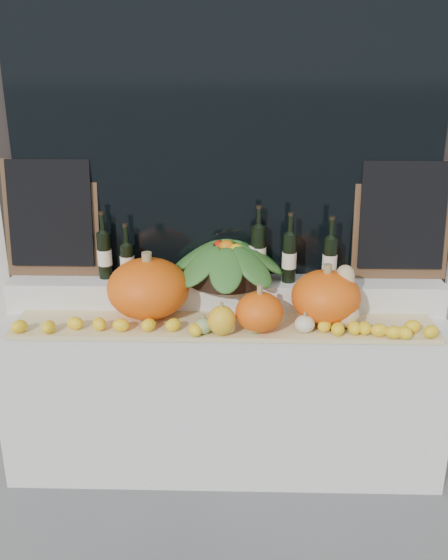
% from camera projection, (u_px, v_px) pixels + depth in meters
% --- Properties ---
extents(storefront_facade, '(7.00, 0.94, 4.50)m').
position_uv_depth(storefront_facade, '(228.00, 37.00, 3.42)').
color(storefront_facade, beige).
rests_on(storefront_facade, ground).
extents(display_sill, '(2.30, 0.55, 0.88)m').
position_uv_depth(display_sill, '(224.00, 392.00, 3.39)').
color(display_sill, silver).
rests_on(display_sill, ground).
extents(rear_tier, '(2.30, 0.25, 0.16)m').
position_uv_depth(rear_tier, '(225.00, 293.00, 3.34)').
color(rear_tier, silver).
rests_on(rear_tier, display_sill).
extents(straw_bedding, '(2.10, 0.32, 0.02)m').
position_uv_depth(straw_bedding, '(224.00, 326.00, 3.11)').
color(straw_bedding, tan).
rests_on(straw_bedding, display_sill).
extents(pumpkin_left, '(0.54, 0.54, 0.30)m').
position_uv_depth(pumpkin_left, '(148.00, 288.00, 3.15)').
color(pumpkin_left, '#EF5B0C').
rests_on(pumpkin_left, straw_bedding).
extents(pumpkin_right, '(0.36, 0.36, 0.26)m').
position_uv_depth(pumpkin_right, '(326.00, 297.00, 3.09)').
color(pumpkin_right, '#EF5B0C').
rests_on(pumpkin_right, straw_bedding).
extents(pumpkin_center, '(0.28, 0.28, 0.19)m').
position_uv_depth(pumpkin_center, '(259.00, 312.00, 3.00)').
color(pumpkin_center, '#EF5B0C').
rests_on(pumpkin_center, straw_bedding).
extents(butternut_squash, '(0.14, 0.21, 0.29)m').
position_uv_depth(butternut_squash, '(346.00, 301.00, 3.06)').
color(butternut_squash, tan).
rests_on(butternut_squash, straw_bedding).
extents(decorative_gourds, '(0.58, 0.16, 0.17)m').
position_uv_depth(decorative_gourds, '(239.00, 323.00, 2.99)').
color(decorative_gourds, '#31621D').
rests_on(decorative_gourds, straw_bedding).
extents(lemon_heap, '(2.20, 0.16, 0.06)m').
position_uv_depth(lemon_heap, '(223.00, 327.00, 2.99)').
color(lemon_heap, yellow).
rests_on(lemon_heap, straw_bedding).
extents(produce_bowl, '(0.64, 0.64, 0.23)m').
position_uv_depth(produce_bowl, '(227.00, 261.00, 3.26)').
color(produce_bowl, black).
rests_on(produce_bowl, rear_tier).
extents(wine_bottle_far_left, '(0.08, 0.08, 0.36)m').
position_uv_depth(wine_bottle_far_left, '(105.00, 254.00, 3.29)').
color(wine_bottle_far_left, black).
rests_on(wine_bottle_far_left, rear_tier).
extents(wine_bottle_near_left, '(0.08, 0.08, 0.30)m').
position_uv_depth(wine_bottle_near_left, '(127.00, 261.00, 3.29)').
color(wine_bottle_near_left, black).
rests_on(wine_bottle_near_left, rear_tier).
extents(wine_bottle_tall, '(0.08, 0.08, 0.40)m').
position_uv_depth(wine_bottle_tall, '(258.00, 252.00, 3.28)').
color(wine_bottle_tall, black).
rests_on(wine_bottle_tall, rear_tier).
extents(wine_bottle_near_right, '(0.08, 0.08, 0.37)m').
position_uv_depth(wine_bottle_near_right, '(289.00, 257.00, 3.24)').
color(wine_bottle_near_right, black).
rests_on(wine_bottle_near_right, rear_tier).
extents(wine_bottle_far_right, '(0.08, 0.08, 0.36)m').
position_uv_depth(wine_bottle_far_right, '(330.00, 259.00, 3.23)').
color(wine_bottle_far_right, black).
rests_on(wine_bottle_far_right, rear_tier).
extents(chalkboard_left, '(0.50, 0.10, 0.62)m').
position_uv_depth(chalkboard_left, '(51.00, 216.00, 3.28)').
color(chalkboard_left, '#4C331E').
rests_on(chalkboard_left, rear_tier).
extents(chalkboard_right, '(0.50, 0.10, 0.62)m').
position_uv_depth(chalkboard_right, '(402.00, 218.00, 3.24)').
color(chalkboard_right, '#4C331E').
rests_on(chalkboard_right, rear_tier).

